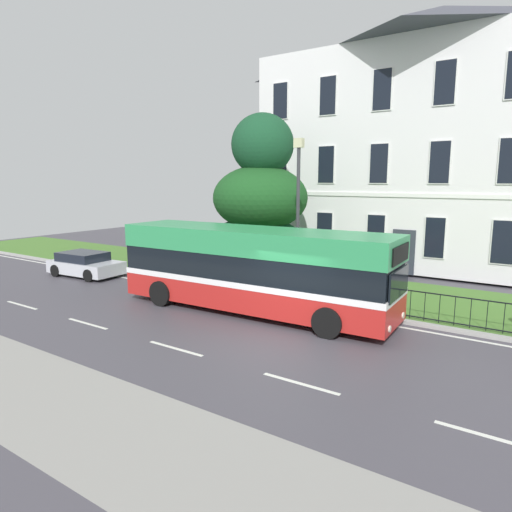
{
  "coord_description": "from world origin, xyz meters",
  "views": [
    {
      "loc": [
        6.65,
        -10.59,
        4.71
      ],
      "look_at": [
        -3.12,
        3.96,
        1.74
      ],
      "focal_mm": 31.61,
      "sensor_mm": 36.0,
      "label": 1
    }
  ],
  "objects": [
    {
      "name": "iron_verge_railing",
      "position": [
        0.5,
        4.4,
        0.62
      ],
      "size": [
        16.66,
        0.04,
        0.97
      ],
      "color": "black",
      "rests_on": "ground_plane"
    },
    {
      "name": "georgian_townhouse",
      "position": [
        0.5,
        16.65,
        7.07
      ],
      "size": [
        17.38,
        10.36,
        13.83
      ],
      "color": "silver",
      "rests_on": "ground_plane"
    },
    {
      "name": "evergreen_tree",
      "position": [
        -5.85,
        8.24,
        2.9
      ],
      "size": [
        5.49,
        5.49,
        8.32
      ],
      "color": "#423328",
      "rests_on": "ground_plane"
    },
    {
      "name": "single_decker_bus",
      "position": [
        -2.22,
        2.43,
        1.59
      ],
      "size": [
        10.37,
        2.91,
        3.01
      ],
      "rotation": [
        0.0,
        0.0,
        0.04
      ],
      "color": "#B2201D",
      "rests_on": "ground_plane"
    },
    {
      "name": "street_lamp_post",
      "position": [
        -1.95,
        5.2,
        3.69
      ],
      "size": [
        0.36,
        0.24,
        6.18
      ],
      "color": "#333338",
      "rests_on": "ground_plane"
    },
    {
      "name": "parked_hatchback_00",
      "position": [
        -12.61,
        2.9,
        0.58
      ],
      "size": [
        3.83,
        2.14,
        1.18
      ],
      "rotation": [
        0.0,
        0.0,
        0.07
      ],
      "color": "silver",
      "rests_on": "ground_plane"
    },
    {
      "name": "ground_plane",
      "position": [
        0.0,
        1.15,
        -0.01
      ],
      "size": [
        60.0,
        56.0,
        0.18
      ],
      "color": "#46434B"
    }
  ]
}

